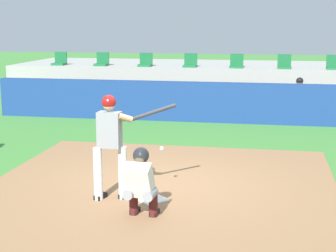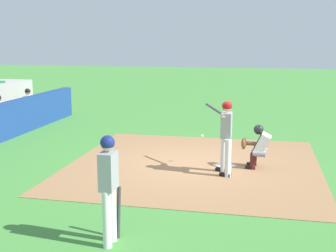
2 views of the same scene
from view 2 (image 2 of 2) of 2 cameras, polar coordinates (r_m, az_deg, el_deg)
ground_plane at (r=11.63m, az=3.39°, el=-4.98°), size 80.00×80.00×0.00m
dirt_infield at (r=11.63m, az=3.39°, el=-4.95°), size 6.40×6.40×0.01m
home_plate at (r=11.54m, az=7.33°, el=-5.07°), size 0.62×0.62×0.02m
batter_at_plate at (r=10.63m, az=7.46°, el=-0.83°), size 1.30×0.79×1.80m
catcher_crouched at (r=11.36m, az=11.50°, el=-2.40°), size 0.50×1.80×1.13m
on_deck_batter at (r=7.02m, az=-7.64°, el=-7.29°), size 0.58×0.23×1.79m
dugout_player_0 at (r=16.77m, az=-20.60°, el=1.68°), size 0.49×0.70×1.30m
dugout_player_1 at (r=18.49m, az=-17.24°, el=2.72°), size 0.49×0.70×1.30m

